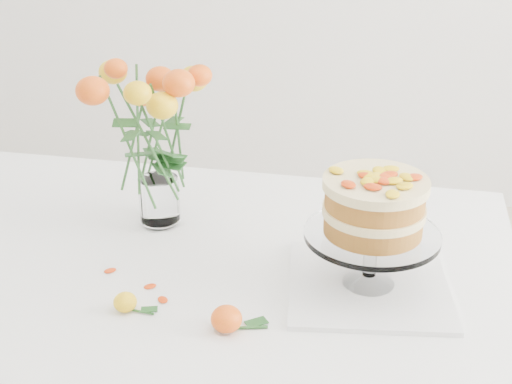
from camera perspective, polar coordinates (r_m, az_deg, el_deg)
table at (r=1.59m, az=-5.92°, el=-7.48°), size 1.43×0.93×0.76m
napkin at (r=1.44m, az=8.95°, el=-7.34°), size 0.35×0.35×0.01m
cake_stand at (r=1.36m, az=9.41°, el=-1.55°), size 0.26×0.26×0.23m
rose_vase at (r=1.57m, az=-8.19°, el=6.26°), size 0.37×0.37×0.46m
loose_rose_near at (r=1.37m, az=-10.41°, el=-8.67°), size 0.08×0.04×0.04m
loose_rose_far at (r=1.29m, az=-2.35°, el=-10.12°), size 0.10×0.06×0.05m
stray_petal_a at (r=1.50m, az=-11.59°, el=-6.19°), size 0.03×0.02×0.00m
stray_petal_b at (r=1.44m, az=-8.48°, el=-7.49°), size 0.03×0.02×0.00m
stray_petal_c at (r=1.39m, az=-7.47°, el=-8.56°), size 0.03×0.02×0.00m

